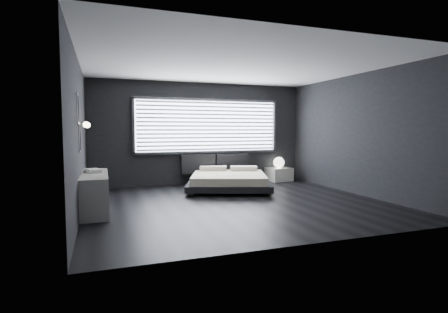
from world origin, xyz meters
name	(u,v)px	position (x,y,z in m)	size (l,w,h in m)	color
room	(238,135)	(0.00, 0.00, 1.40)	(6.04, 6.00, 2.80)	black
window	(209,126)	(0.20, 2.70, 1.61)	(4.14, 0.09, 1.52)	white
headboard	(215,163)	(0.37, 2.64, 0.57)	(1.96, 0.16, 0.52)	black
sconce_near	(86,125)	(-2.88, 0.05, 1.60)	(0.18, 0.11, 0.11)	silver
sconce_far	(87,125)	(-2.88, 0.65, 1.60)	(0.18, 0.11, 0.11)	silver
wall_art_upper	(78,108)	(-2.98, -0.55, 1.85)	(0.01, 0.48, 0.48)	#47474C
wall_art_lower	(80,138)	(-2.98, -0.30, 1.38)	(0.01, 0.48, 0.48)	#47474C
bed	(229,180)	(0.39, 1.59, 0.24)	(2.54, 2.49, 0.52)	black
nightstand	(279,174)	(2.31, 2.50, 0.19)	(0.66, 0.55, 0.39)	white
orb_lamp	(279,162)	(2.30, 2.51, 0.54)	(0.32, 0.32, 0.32)	white
dresser	(94,192)	(-2.78, 0.19, 0.35)	(0.50, 1.76, 0.70)	white
book_stack	(93,171)	(-2.80, 0.36, 0.74)	(0.34, 0.40, 0.07)	silver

